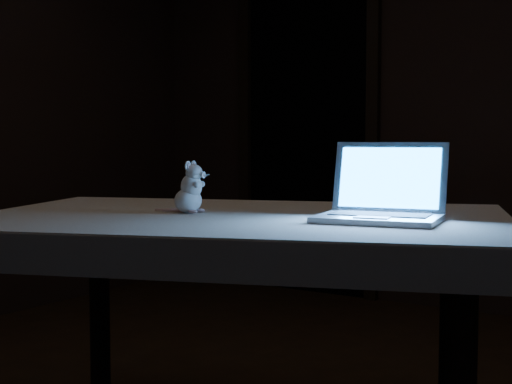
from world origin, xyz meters
The scene contains 6 objects.
back_wall centered at (0.00, 2.50, 1.30)m, with size 4.50×0.04×2.60m, color black.
doorway centered at (-1.10, 2.50, 1.06)m, with size 1.06×0.36×2.13m, color black, non-canonical shape.
table centered at (0.09, -0.04, 0.40)m, with size 1.48×0.95×0.79m, color black, non-canonical shape.
tablecloth centered at (0.15, -0.09, 0.75)m, with size 1.59×1.06×0.10m, color beige, non-canonical shape.
laptop centered at (0.52, 0.01, 0.91)m, with size 0.33×0.29×0.22m, color #AAAAAE, non-canonical shape.
plush_mouse centered at (-0.07, -0.09, 0.88)m, with size 0.12×0.12×0.16m, color white, non-canonical shape.
Camera 1 is at (1.35, -1.87, 1.03)m, focal length 52.00 mm.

